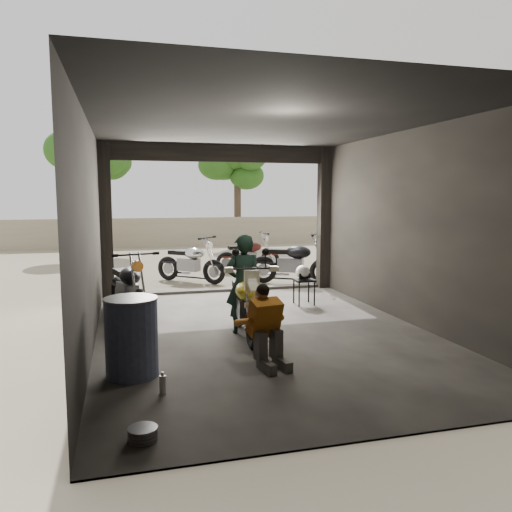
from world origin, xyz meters
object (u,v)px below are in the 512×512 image
left_bike (128,284)px  mechanic (268,329)px  helmet (303,272)px  sign_post (338,213)px  outside_bike_a (190,259)px  outside_bike_b (248,252)px  stool (304,283)px  outside_bike_c (293,259)px  main_bike (245,299)px  oil_drum (132,338)px  rider (243,284)px

left_bike → mechanic: size_ratio=1.78×
helmet → sign_post: sign_post is taller
outside_bike_a → outside_bike_b: 2.20m
stool → outside_bike_c: bearing=76.3°
outside_bike_c → stool: (-0.54, -2.20, -0.18)m
sign_post → main_bike: bearing=-142.5°
mechanic → sign_post: sign_post is taller
helmet → oil_drum: bearing=-158.8°
stool → oil_drum: bearing=-136.8°
stool → main_bike: bearing=-131.8°
outside_bike_c → helmet: 2.23m
mechanic → helmet: bearing=52.2°
outside_bike_b → rider: 6.29m
rider → outside_bike_c: bearing=-115.5°
outside_bike_b → helmet: size_ratio=5.51×
main_bike → mechanic: bearing=-88.0°
outside_bike_c → stool: 2.27m
rider → stool: bearing=-130.9°
left_bike → sign_post: sign_post is taller
outside_bike_a → mechanic: outside_bike_a is taller
outside_bike_b → stool: 4.44m
helmet → outside_bike_a: bearing=97.0°
main_bike → sign_post: sign_post is taller
left_bike → rider: bearing=-56.1°
rider → sign_post: bearing=-124.4°
outside_bike_c → oil_drum: bearing=176.3°
outside_bike_c → mechanic: 5.85m
mechanic → sign_post: 7.37m
rider → stool: (1.61, 1.63, -0.33)m
mechanic → left_bike: bearing=107.3°
main_bike → outside_bike_c: (2.17, 4.03, 0.05)m
outside_bike_a → sign_post: bearing=-50.5°
oil_drum → mechanic: bearing=-3.5°
main_bike → oil_drum: (-1.68, -1.29, -0.11)m
sign_post → outside_bike_c: bearing=-166.4°
left_bike → sign_post: bearing=15.8°
outside_bike_a → outside_bike_c: (2.32, -0.96, 0.05)m
left_bike → outside_bike_b: left_bike is taller
main_bike → outside_bike_a: size_ratio=1.03×
outside_bike_c → stool: outside_bike_c is taller
outside_bike_a → main_bike: bearing=-136.9°
mechanic → oil_drum: size_ratio=1.05×
outside_bike_c → rider: rider is taller
helmet → outside_bike_b: bearing=67.2°
outside_bike_a → outside_bike_c: size_ratio=0.91×
left_bike → main_bike: bearing=-60.0°
outside_bike_a → helmet: bearing=-109.1°
outside_bike_c → helmet: (-0.55, -2.17, 0.03)m
outside_bike_a → mechanic: (0.12, -6.38, -0.07)m
helmet → oil_drum: size_ratio=0.31×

